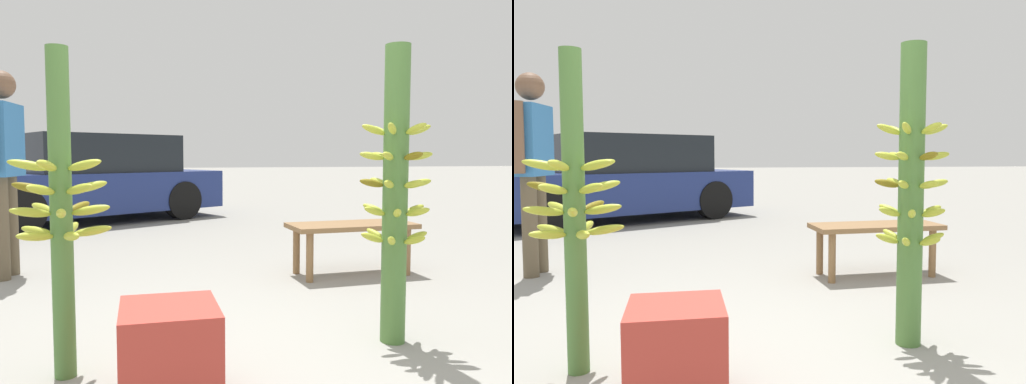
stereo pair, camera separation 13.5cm
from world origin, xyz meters
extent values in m
plane|color=gray|center=(0.00, 0.00, 0.00)|extent=(80.00, 80.00, 0.00)
cylinder|color=#4C7A38|center=(-0.80, 0.21, 0.75)|extent=(0.10, 0.10, 1.51)
ellipsoid|color=#ADB733|center=(-0.84, 0.08, 0.98)|extent=(0.09, 0.18, 0.07)
ellipsoid|color=#ADB733|center=(-0.69, 0.14, 0.98)|extent=(0.17, 0.13, 0.07)
ellipsoid|color=#ADB733|center=(-0.70, 0.29, 0.98)|extent=(0.17, 0.15, 0.07)
ellipsoid|color=#ADB733|center=(-0.85, 0.33, 0.98)|extent=(0.10, 0.18, 0.07)
ellipsoid|color=#ADB733|center=(-0.94, 0.20, 0.98)|extent=(0.18, 0.05, 0.07)
ellipsoid|color=#736414|center=(-0.82, 0.34, 0.88)|extent=(0.06, 0.18, 0.08)
ellipsoid|color=#736414|center=(-0.93, 0.23, 0.88)|extent=(0.18, 0.07, 0.08)
ellipsoid|color=#ADB733|center=(-0.87, 0.09, 0.88)|extent=(0.12, 0.18, 0.08)
ellipsoid|color=#ADB733|center=(-0.71, 0.11, 0.88)|extent=(0.15, 0.16, 0.08)
ellipsoid|color=#ADB733|center=(-0.69, 0.27, 0.88)|extent=(0.18, 0.11, 0.08)
ellipsoid|color=#ADB733|center=(-0.92, 0.15, 0.77)|extent=(0.18, 0.12, 0.07)
ellipsoid|color=#ADB733|center=(-0.79, 0.08, 0.77)|extent=(0.07, 0.18, 0.07)
ellipsoid|color=#ADB733|center=(-0.67, 0.19, 0.77)|extent=(0.18, 0.07, 0.07)
ellipsoid|color=#736414|center=(-0.74, 0.33, 0.77)|extent=(0.12, 0.18, 0.07)
ellipsoid|color=#ADB733|center=(-0.90, 0.30, 0.77)|extent=(0.15, 0.16, 0.07)
ellipsoid|color=#ADB733|center=(-0.67, 0.23, 0.67)|extent=(0.18, 0.06, 0.06)
ellipsoid|color=#ADB733|center=(-0.78, 0.34, 0.67)|extent=(0.07, 0.18, 0.06)
ellipsoid|color=#ADB733|center=(-0.92, 0.27, 0.67)|extent=(0.18, 0.12, 0.06)
ellipsoid|color=#ADB733|center=(-0.90, 0.12, 0.67)|extent=(0.16, 0.15, 0.06)
ellipsoid|color=#ADB733|center=(-0.75, 0.09, 0.67)|extent=(0.11, 0.18, 0.06)
cylinder|color=#4C7A38|center=(0.89, 0.26, 0.80)|extent=(0.13, 0.13, 1.61)
ellipsoid|color=#ADB733|center=(0.81, 0.16, 1.16)|extent=(0.12, 0.13, 0.08)
ellipsoid|color=#ADB733|center=(0.93, 0.15, 1.16)|extent=(0.09, 0.14, 0.08)
ellipsoid|color=#ADB733|center=(1.01, 0.24, 1.16)|extent=(0.14, 0.06, 0.08)
ellipsoid|color=#ADB733|center=(0.96, 0.36, 1.16)|extent=(0.12, 0.13, 0.08)
ellipsoid|color=#ADB733|center=(0.84, 0.38, 1.16)|extent=(0.09, 0.14, 0.08)
ellipsoid|color=#ADB733|center=(0.76, 0.28, 1.16)|extent=(0.14, 0.06, 0.08)
ellipsoid|color=#ADB733|center=(1.01, 0.23, 1.02)|extent=(0.14, 0.08, 0.06)
ellipsoid|color=#ADB733|center=(0.98, 0.35, 1.02)|extent=(0.13, 0.12, 0.06)
ellipsoid|color=#ADB733|center=(0.86, 0.39, 1.02)|extent=(0.07, 0.14, 0.06)
ellipsoid|color=#ADB733|center=(0.76, 0.30, 1.02)|extent=(0.14, 0.08, 0.06)
ellipsoid|color=#ADB733|center=(0.79, 0.17, 1.02)|extent=(0.13, 0.12, 0.06)
ellipsoid|color=#736414|center=(0.92, 0.14, 1.02)|extent=(0.07, 0.14, 0.06)
ellipsoid|color=#ADB733|center=(0.97, 0.36, 0.87)|extent=(0.12, 0.13, 0.06)
ellipsoid|color=#ADB733|center=(0.85, 0.39, 0.87)|extent=(0.08, 0.14, 0.06)
ellipsoid|color=#736414|center=(0.76, 0.29, 0.87)|extent=(0.14, 0.07, 0.06)
ellipsoid|color=#ADB733|center=(0.80, 0.17, 0.87)|extent=(0.12, 0.13, 0.06)
ellipsoid|color=#ADB733|center=(0.92, 0.14, 0.87)|extent=(0.08, 0.14, 0.06)
ellipsoid|color=#ADB733|center=(1.01, 0.23, 0.87)|extent=(0.14, 0.07, 0.06)
ellipsoid|color=#ADB733|center=(0.76, 0.25, 0.73)|extent=(0.14, 0.05, 0.07)
ellipsoid|color=#ADB733|center=(0.84, 0.15, 0.73)|extent=(0.09, 0.14, 0.07)
ellipsoid|color=#ADB733|center=(0.96, 0.16, 0.73)|extent=(0.11, 0.13, 0.07)
ellipsoid|color=#ADB733|center=(1.01, 0.28, 0.73)|extent=(0.14, 0.05, 0.07)
ellipsoid|color=#ADB733|center=(0.94, 0.38, 0.73)|extent=(0.09, 0.14, 0.07)
ellipsoid|color=#ADB733|center=(0.81, 0.36, 0.73)|extent=(0.11, 0.13, 0.07)
ellipsoid|color=#ADB733|center=(0.81, 0.16, 0.58)|extent=(0.11, 0.13, 0.08)
ellipsoid|color=#ADB733|center=(0.94, 0.15, 0.58)|extent=(0.09, 0.14, 0.08)
ellipsoid|color=#ADB733|center=(1.01, 0.25, 0.58)|extent=(0.14, 0.05, 0.08)
ellipsoid|color=#736414|center=(0.96, 0.37, 0.58)|extent=(0.11, 0.13, 0.08)
ellipsoid|color=#ADB733|center=(0.83, 0.38, 0.58)|extent=(0.09, 0.14, 0.08)
ellipsoid|color=#ADB733|center=(0.76, 0.27, 0.58)|extent=(0.14, 0.05, 0.08)
cylinder|color=brown|center=(-1.57, 2.22, 0.42)|extent=(0.14, 0.14, 0.85)
cylinder|color=brown|center=(-1.54, 2.42, 0.42)|extent=(0.14, 0.14, 0.85)
cube|color=#3372B2|center=(-1.55, 2.32, 1.15)|extent=(0.25, 0.46, 0.60)
cylinder|color=brown|center=(-1.59, 2.05, 1.17)|extent=(0.12, 0.12, 0.57)
cylinder|color=brown|center=(-1.52, 2.60, 1.17)|extent=(0.12, 0.12, 0.57)
sphere|color=brown|center=(-1.55, 2.32, 1.60)|extent=(0.23, 0.23, 0.23)
cube|color=olive|center=(1.31, 1.76, 0.42)|extent=(1.11, 0.48, 0.04)
cylinder|color=olive|center=(0.86, 1.90, 0.20)|extent=(0.06, 0.06, 0.40)
cylinder|color=olive|center=(1.75, 1.94, 0.20)|extent=(0.06, 0.06, 0.40)
cylinder|color=olive|center=(0.87, 1.59, 0.20)|extent=(0.06, 0.06, 0.40)
cylinder|color=olive|center=(1.76, 1.63, 0.20)|extent=(0.06, 0.06, 0.40)
cube|color=navy|center=(-1.26, 6.01, 0.47)|extent=(4.32, 3.45, 0.60)
cube|color=black|center=(-1.12, 6.08, 1.05)|extent=(2.69, 2.49, 0.57)
cylinder|color=black|center=(-1.95, 4.70, 0.31)|extent=(0.63, 0.46, 0.61)
cylinder|color=black|center=(-2.72, 6.16, 0.31)|extent=(0.63, 0.46, 0.61)
cylinder|color=black|center=(0.20, 5.86, 0.31)|extent=(0.63, 0.46, 0.61)
cylinder|color=black|center=(-0.57, 7.31, 0.31)|extent=(0.63, 0.46, 0.61)
cube|color=#B2382D|center=(-0.35, -0.13, 0.20)|extent=(0.40, 0.40, 0.40)
camera|label=1|loc=(-0.45, -2.18, 1.02)|focal=35.00mm
camera|label=2|loc=(-0.32, -2.20, 1.02)|focal=35.00mm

